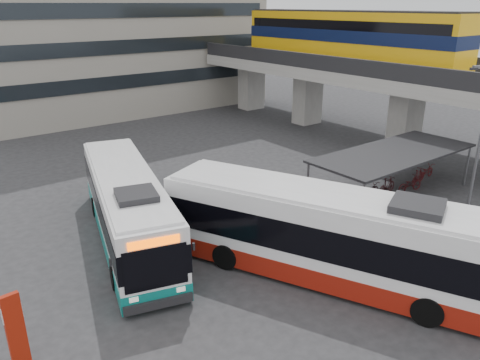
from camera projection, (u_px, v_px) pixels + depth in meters
ground at (326, 264)px, 19.41m from camera, size 120.00×120.00×0.00m
viaduct at (354, 57)px, 36.68m from camera, size 8.00×32.00×9.68m
bike_shelter at (392, 172)px, 26.01m from camera, size 10.00×4.00×2.54m
road_markings at (425, 275)px, 18.62m from camera, size 0.15×7.60×0.01m
bus_main at (324, 235)px, 18.01m from camera, size 7.91×12.93×3.83m
bus_teal at (127, 208)px, 20.87m from camera, size 5.61×12.00×3.47m
pedestrian at (157, 250)px, 18.66m from camera, size 0.45×0.69×1.88m
lamp_post at (480, 134)px, 22.41m from camera, size 1.26×0.64×7.56m
sign_totem_mid at (16, 331)px, 13.42m from camera, size 0.56×0.21×2.57m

